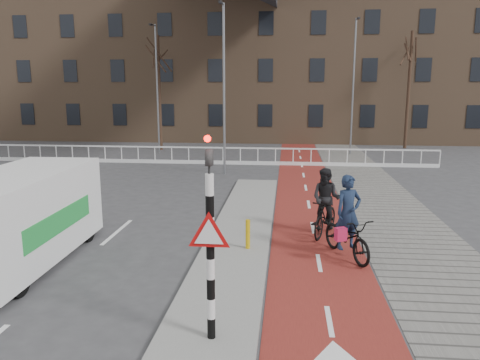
# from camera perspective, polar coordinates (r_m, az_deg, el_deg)

# --- Properties ---
(ground) EXTENTS (120.00, 120.00, 0.00)m
(ground) POSITION_cam_1_polar(r_m,az_deg,el_deg) (10.30, 1.74, -13.83)
(ground) COLOR #38383A
(ground) RESTS_ON ground
(bike_lane) EXTENTS (2.50, 60.00, 0.01)m
(bike_lane) POSITION_cam_1_polar(r_m,az_deg,el_deg) (19.81, 8.13, -1.55)
(bike_lane) COLOR maroon
(bike_lane) RESTS_ON ground
(sidewalk) EXTENTS (3.00, 60.00, 0.01)m
(sidewalk) POSITION_cam_1_polar(r_m,az_deg,el_deg) (20.13, 16.12, -1.69)
(sidewalk) COLOR slate
(sidewalk) RESTS_ON ground
(curb_island) EXTENTS (1.80, 16.00, 0.12)m
(curb_island) POSITION_cam_1_polar(r_m,az_deg,el_deg) (14.05, 0.04, -6.58)
(curb_island) COLOR gray
(curb_island) RESTS_ON ground
(traffic_signal) EXTENTS (0.80, 0.80, 3.68)m
(traffic_signal) POSITION_cam_1_polar(r_m,az_deg,el_deg) (7.76, -3.68, -6.60)
(traffic_signal) COLOR black
(traffic_signal) RESTS_ON curb_island
(bollard) EXTENTS (0.12, 0.12, 0.79)m
(bollard) POSITION_cam_1_polar(r_m,az_deg,el_deg) (12.54, 0.96, -6.61)
(bollard) COLOR #CCA10B
(bollard) RESTS_ON curb_island
(cyclist_near) EXTENTS (1.55, 2.23, 2.18)m
(cyclist_near) POSITION_cam_1_polar(r_m,az_deg,el_deg) (12.43, 12.95, -5.98)
(cyclist_near) COLOR black
(cyclist_near) RESTS_ON bike_lane
(cyclist_far) EXTENTS (1.22, 1.96, 2.03)m
(cyclist_far) POSITION_cam_1_polar(r_m,az_deg,el_deg) (14.08, 10.40, -3.39)
(cyclist_far) COLOR black
(cyclist_far) RESTS_ON bike_lane
(van) EXTENTS (2.24, 5.39, 2.30)m
(van) POSITION_cam_1_polar(r_m,az_deg,el_deg) (12.82, -25.43, -4.09)
(van) COLOR silver
(van) RESTS_ON ground
(railing) EXTENTS (28.00, 0.10, 0.99)m
(railing) POSITION_cam_1_polar(r_m,az_deg,el_deg) (27.20, -6.27, 2.63)
(railing) COLOR silver
(railing) RESTS_ON ground
(townhouse_row) EXTENTS (46.00, 10.00, 15.90)m
(townhouse_row) POSITION_cam_1_polar(r_m,az_deg,el_deg) (41.60, 0.75, 16.04)
(townhouse_row) COLOR #7F6047
(townhouse_row) RESTS_ON ground
(tree_mid) EXTENTS (0.24, 0.24, 7.80)m
(tree_mid) POSITION_cam_1_polar(r_m,az_deg,el_deg) (33.32, -9.82, 10.32)
(tree_mid) COLOR black
(tree_mid) RESTS_ON ground
(tree_right) EXTENTS (0.22, 0.22, 8.18)m
(tree_right) POSITION_cam_1_polar(r_m,az_deg,el_deg) (35.76, 19.86, 10.19)
(tree_right) COLOR black
(tree_right) RESTS_ON ground
(streetlight_near) EXTENTS (0.12, 0.12, 8.30)m
(streetlight_near) POSITION_cam_1_polar(r_m,az_deg,el_deg) (23.44, -1.95, 10.74)
(streetlight_near) COLOR slate
(streetlight_near) RESTS_ON ground
(streetlight_left) EXTENTS (0.12, 0.12, 8.30)m
(streetlight_left) POSITION_cam_1_polar(r_m,az_deg,el_deg) (31.73, -10.05, 10.73)
(streetlight_left) COLOR slate
(streetlight_left) RESTS_ON ground
(streetlight_right) EXTENTS (0.12, 0.12, 8.62)m
(streetlight_right) POSITION_cam_1_polar(r_m,az_deg,el_deg) (31.68, 13.62, 10.88)
(streetlight_right) COLOR slate
(streetlight_right) RESTS_ON ground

